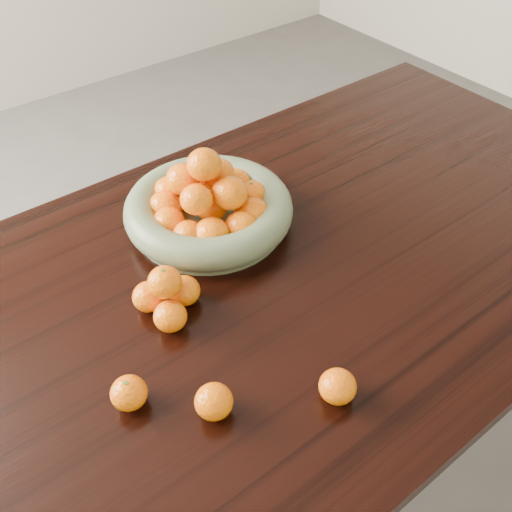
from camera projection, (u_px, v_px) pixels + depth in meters
ground at (262, 451)px, 1.70m from camera, size 5.00×5.00×0.00m
dining_table at (264, 300)px, 1.25m from camera, size 2.00×1.00×0.75m
fruit_bowl at (209, 207)px, 1.26m from camera, size 0.38×0.38×0.19m
orange_pyramid at (167, 296)px, 1.07m from camera, size 0.13×0.13×0.11m
loose_orange_0 at (129, 393)px, 0.93m from camera, size 0.06×0.06×0.06m
loose_orange_1 at (214, 402)px, 0.92m from camera, size 0.06×0.06×0.06m
loose_orange_2 at (338, 386)px, 0.94m from camera, size 0.06×0.06×0.06m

